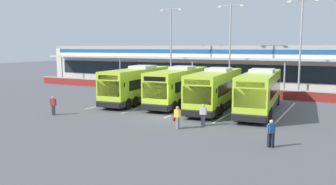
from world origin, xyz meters
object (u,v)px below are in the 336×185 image
Objects in this scene: pedestrian_near_bin at (53,105)px; lamp_post_centre at (230,43)px; coach_bus_centre at (216,90)px; coach_bus_right_centre at (260,92)px; pedestrian_with_handbag at (177,117)px; lamp_post_east at (301,42)px; lamp_post_west at (171,43)px; pedestrian_child at (271,132)px; coach_bus_leftmost at (139,85)px; pedestrian_in_dark_coat at (203,114)px; coach_bus_left_centre at (179,86)px.

pedestrian_near_bin is 0.15× the size of lamp_post_centre.
coach_bus_centre reaches higher than pedestrian_near_bin.
coach_bus_centre is 4.07m from coach_bus_right_centre.
lamp_post_east reaches higher than pedestrian_with_handbag.
coach_bus_right_centre is 1.12× the size of lamp_post_west.
pedestrian_child is 0.15× the size of lamp_post_centre.
coach_bus_leftmost is at bearing -79.42° from lamp_post_west.
pedestrian_near_bin is at bearing -90.76° from lamp_post_west.
lamp_post_centre is at bearing 172.81° from lamp_post_east.
lamp_post_west is at bearing 132.69° from coach_bus_centre.
pedestrian_in_dark_coat is at bearing -35.60° from coach_bus_leftmost.
coach_bus_leftmost and coach_bus_left_centre have the same top height.
coach_bus_left_centre is 13.52m from lamp_post_west.
pedestrian_near_bin is at bearing -130.87° from lamp_post_east.
pedestrian_child is at bearing -87.03° from lamp_post_east.
coach_bus_left_centre reaches higher than pedestrian_in_dark_coat.
pedestrian_in_dark_coat is at bearing -77.86° from lamp_post_centre.
pedestrian_with_handbag is at bearing -111.90° from coach_bus_right_centre.
coach_bus_right_centre is at bearing 2.34° from coach_bus_centre.
pedestrian_in_dark_coat is (1.65, -7.24, -0.91)m from coach_bus_centre.
lamp_post_centre is (8.48, -0.28, 0.00)m from lamp_post_west.
coach_bus_left_centre is at bearing 8.85° from coach_bus_leftmost.
pedestrian_in_dark_coat is 1.00× the size of pedestrian_near_bin.
lamp_post_west is (0.28, 21.21, 5.42)m from pedestrian_near_bin.
coach_bus_right_centre is 7.62× the size of pedestrian_with_handbag.
coach_bus_left_centre is 7.62× the size of pedestrian_with_handbag.
lamp_post_west and lamp_post_east have the same top height.
lamp_post_west and lamp_post_centre have the same top height.
lamp_post_east is (17.19, 19.86, 5.42)m from pedestrian_near_bin.
pedestrian_in_dark_coat is at bearing 149.27° from pedestrian_child.
coach_bus_centre reaches higher than pedestrian_with_handbag.
lamp_post_west is 16.96m from lamp_post_east.
coach_bus_right_centre reaches higher than pedestrian_child.
lamp_post_centre is at bearing 60.84° from coach_bus_leftmost.
coach_bus_centre is at bearing -1.12° from coach_bus_leftmost.
lamp_post_east is at bearing 73.73° from pedestrian_with_handbag.
lamp_post_east is at bearing 92.97° from pedestrian_child.
lamp_post_centre reaches higher than pedestrian_near_bin.
coach_bus_leftmost is 12.63m from lamp_post_west.
coach_bus_left_centre is 1.12× the size of lamp_post_east.
coach_bus_centre is at bearing 102.85° from pedestrian_in_dark_coat.
coach_bus_left_centre is at bearing 56.31° from pedestrian_near_bin.
pedestrian_with_handbag and pedestrian_near_bin have the same top height.
coach_bus_left_centre is at bearing 175.26° from coach_bus_right_centre.
coach_bus_centre is at bearing 92.46° from pedestrian_with_handbag.
pedestrian_near_bin is (-6.86, -10.30, -0.91)m from coach_bus_left_centre.
pedestrian_with_handbag is 1.00× the size of pedestrian_near_bin.
coach_bus_leftmost reaches higher than pedestrian_near_bin.
lamp_post_west is at bearing 121.08° from coach_bus_left_centre.
lamp_post_west reaches higher than coach_bus_left_centre.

